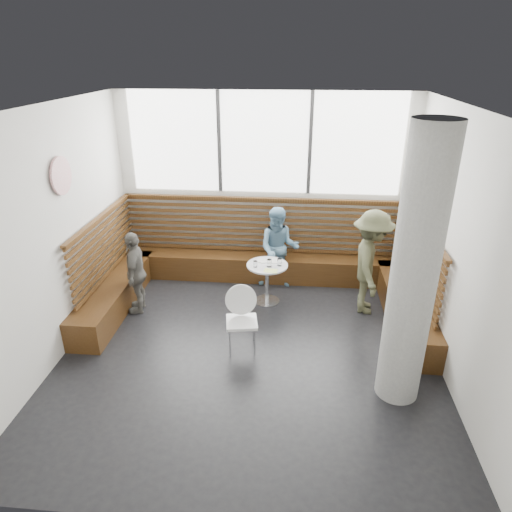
# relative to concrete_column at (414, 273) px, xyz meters

# --- Properties ---
(room) EXTENTS (5.00, 5.00, 3.20)m
(room) POSITION_rel_concrete_column_xyz_m (-1.85, 0.60, 0.00)
(room) COLOR silver
(room) RESTS_ON ground
(booth) EXTENTS (5.00, 2.50, 1.44)m
(booth) POSITION_rel_concrete_column_xyz_m (-1.85, 2.37, -1.19)
(booth) COLOR #39220E
(booth) RESTS_ON ground
(concrete_column) EXTENTS (0.50, 0.50, 3.20)m
(concrete_column) POSITION_rel_concrete_column_xyz_m (0.00, 0.00, 0.00)
(concrete_column) COLOR gray
(concrete_column) RESTS_ON ground
(wall_art) EXTENTS (0.03, 0.50, 0.50)m
(wall_art) POSITION_rel_concrete_column_xyz_m (-4.31, 1.00, 0.70)
(wall_art) COLOR white
(wall_art) RESTS_ON room
(cafe_table) EXTENTS (0.66, 0.66, 0.67)m
(cafe_table) POSITION_rel_concrete_column_xyz_m (-1.71, 2.01, -1.12)
(cafe_table) COLOR silver
(cafe_table) RESTS_ON ground
(cafe_chair) EXTENTS (0.43, 0.42, 0.90)m
(cafe_chair) POSITION_rel_concrete_column_xyz_m (-1.96, 0.74, -1.07)
(cafe_chair) COLOR white
(cafe_chair) RESTS_ON ground
(adult_man) EXTENTS (0.70, 1.11, 1.65)m
(adult_man) POSITION_rel_concrete_column_xyz_m (-0.13, 1.91, -0.78)
(adult_man) COLOR #4B4D33
(adult_man) RESTS_ON ground
(child_back) EXTENTS (0.69, 0.54, 1.42)m
(child_back) POSITION_rel_concrete_column_xyz_m (-1.55, 2.59, -0.89)
(child_back) COLOR #628DAA
(child_back) RESTS_ON ground
(child_left) EXTENTS (0.42, 0.81, 1.31)m
(child_left) POSITION_rel_concrete_column_xyz_m (-3.70, 1.58, -0.94)
(child_left) COLOR #615E58
(child_left) RESTS_ON ground
(plate_near) EXTENTS (0.20, 0.20, 0.01)m
(plate_near) POSITION_rel_concrete_column_xyz_m (-1.78, 2.14, -0.92)
(plate_near) COLOR white
(plate_near) RESTS_ON cafe_table
(plate_far) EXTENTS (0.20, 0.20, 0.01)m
(plate_far) POSITION_rel_concrete_column_xyz_m (-1.61, 2.15, -0.92)
(plate_far) COLOR white
(plate_far) RESTS_ON cafe_table
(glass_left) EXTENTS (0.06, 0.06, 0.10)m
(glass_left) POSITION_rel_concrete_column_xyz_m (-1.89, 1.90, -0.88)
(glass_left) COLOR white
(glass_left) RESTS_ON cafe_table
(glass_mid) EXTENTS (0.08, 0.08, 0.12)m
(glass_mid) POSITION_rel_concrete_column_xyz_m (-1.67, 1.94, -0.87)
(glass_mid) COLOR white
(glass_mid) RESTS_ON cafe_table
(glass_right) EXTENTS (0.07, 0.07, 0.12)m
(glass_right) POSITION_rel_concrete_column_xyz_m (-1.52, 1.99, -0.87)
(glass_right) COLOR white
(glass_right) RESTS_ON cafe_table
(menu_card) EXTENTS (0.23, 0.17, 0.00)m
(menu_card) POSITION_rel_concrete_column_xyz_m (-1.64, 1.79, -0.92)
(menu_card) COLOR #A5C64C
(menu_card) RESTS_ON cafe_table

